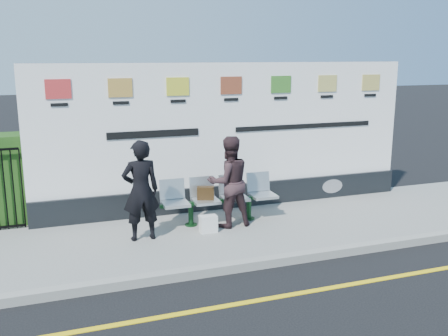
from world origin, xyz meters
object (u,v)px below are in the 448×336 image
object	(u,v)px
bench	(220,210)
woman_left	(141,190)
billboard	(230,146)
woman_right	(229,182)

from	to	relation	value
bench	woman_left	bearing A→B (deg)	-164.80
woman_left	billboard	bearing A→B (deg)	-150.17
billboard	bench	distance (m)	1.49
bench	billboard	bearing A→B (deg)	61.12
woman_right	bench	bearing A→B (deg)	-75.02
billboard	woman_right	distance (m)	1.31
woman_left	woman_right	size ratio (longest dim) A/B	1.03
bench	woman_right	xyz separation A→B (m)	(0.08, -0.24, 0.61)
billboard	bench	world-z (taller)	billboard
bench	woman_left	world-z (taller)	woman_left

